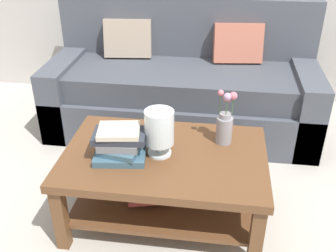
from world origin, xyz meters
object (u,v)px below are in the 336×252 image
object	(u,v)px
couch	(183,86)
book_stack_main	(120,144)
coffee_table	(164,172)
flower_pitcher	(225,123)
glass_hurricane_vase	(159,129)

from	to	relation	value
couch	book_stack_main	bearing A→B (deg)	-100.05
coffee_table	flower_pitcher	bearing A→B (deg)	27.18
flower_pitcher	book_stack_main	bearing A→B (deg)	-157.30
coffee_table	glass_hurricane_vase	distance (m)	0.30
glass_hurricane_vase	flower_pitcher	distance (m)	0.41
glass_hurricane_vase	coffee_table	bearing A→B (deg)	13.09
book_stack_main	flower_pitcher	bearing A→B (deg)	22.70
couch	coffee_table	world-z (taller)	couch
book_stack_main	flower_pitcher	world-z (taller)	flower_pitcher
coffee_table	book_stack_main	xyz separation A→B (m)	(-0.24, -0.07, 0.22)
couch	glass_hurricane_vase	bearing A→B (deg)	-90.34
book_stack_main	glass_hurricane_vase	distance (m)	0.24
couch	book_stack_main	size ratio (longest dim) A/B	7.00
couch	book_stack_main	world-z (taller)	couch
book_stack_main	coffee_table	bearing A→B (deg)	15.75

